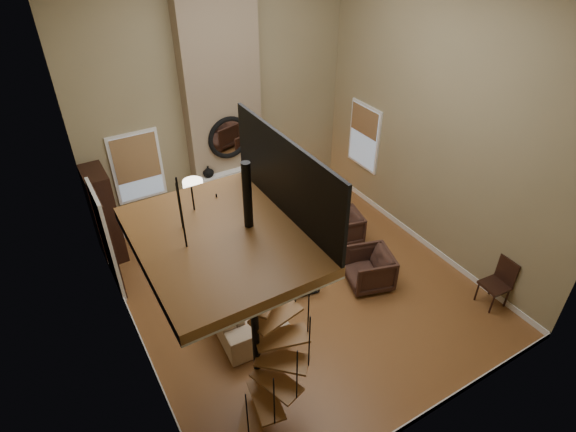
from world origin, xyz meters
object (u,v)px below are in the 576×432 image
accent_lamp (283,185)px  armchair_near (346,226)px  coffee_table (289,281)px  floor_lamp (194,194)px  hutch (104,215)px  sofa (230,289)px  armchair_far (373,268)px  side_chair (500,280)px

accent_lamp → armchair_near: bearing=-84.7°
coffee_table → floor_lamp: (-0.95, 2.01, 1.13)m
accent_lamp → floor_lamp: bearing=-157.7°
hutch → sofa: bearing=-60.7°
accent_lamp → coffee_table: bearing=-118.4°
sofa → coffee_table: (1.08, -0.25, -0.11)m
armchair_far → accent_lamp: size_ratio=1.49×
hutch → armchair_far: 5.37m
armchair_near → side_chair: side_chair is taller
armchair_near → armchair_far: size_ratio=0.91×
sofa → coffee_table: bearing=-99.8°
coffee_table → accent_lamp: accent_lamp is taller
hutch → accent_lamp: (4.22, 0.19, -0.70)m
coffee_table → floor_lamp: floor_lamp is taller
hutch → floor_lamp: bearing=-28.6°
coffee_table → floor_lamp: bearing=115.3°
armchair_near → coffee_table: bearing=-55.3°
sofa → armchair_far: 2.72m
armchair_near → armchair_far: 1.41m
armchair_far → coffee_table: bearing=-94.1°
armchair_near → armchair_far: (-0.37, -1.36, 0.00)m
armchair_far → sofa: bearing=-90.9°
armchair_far → accent_lamp: bearing=-165.5°
hutch → armchair_far: hutch is taller
accent_lamp → sofa: bearing=-134.2°
hutch → side_chair: size_ratio=2.09×
hutch → sofa: size_ratio=0.76×
hutch → floor_lamp: 1.89m
sofa → floor_lamp: size_ratio=1.55×
sofa → side_chair: (4.19, -2.39, 0.13)m
sofa → side_chair: bearing=-116.2°
floor_lamp → side_chair: size_ratio=1.79×
hutch → armchair_near: 4.94m
side_chair → armchair_near: bearing=113.0°
floor_lamp → coffee_table: bearing=-64.7°
hutch → armchair_far: bearing=-40.5°
armchair_far → coffee_table: (-1.51, 0.58, -0.07)m
armchair_far → floor_lamp: 3.72m
sofa → accent_lamp: size_ratio=4.82×
armchair_far → side_chair: 2.24m
armchair_far → accent_lamp: (0.16, 3.66, -0.10)m
hutch → armchair_far: size_ratio=2.45×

